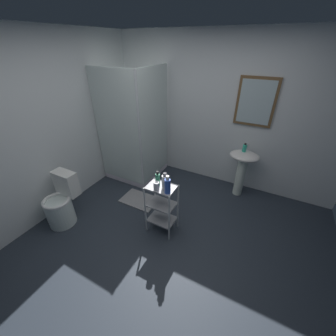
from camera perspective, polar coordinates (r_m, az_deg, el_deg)
ground_plane at (r=2.99m, az=-1.24°, el=-19.42°), size 4.20×4.20×0.02m
wall_back at (r=3.77m, az=12.77°, el=14.32°), size 4.20×0.14×2.50m
wall_left at (r=3.40m, az=-30.33°, el=8.95°), size 0.10×4.20×2.50m
shower_stall at (r=4.03m, az=-8.46°, el=3.68°), size 0.92×0.92×2.00m
pedestal_sink at (r=3.62m, az=19.74°, el=0.79°), size 0.46×0.37×0.81m
sink_faucet at (r=3.60m, az=20.88°, el=5.49°), size 0.03×0.03×0.10m
toilet at (r=3.39m, az=-27.12°, el=-8.72°), size 0.37×0.49×0.76m
storage_cart at (r=2.83m, az=-1.74°, el=-10.08°), size 0.38×0.28×0.74m
hand_soap_bottle at (r=3.51m, az=20.22°, el=5.18°), size 0.06×0.06×0.14m
lotion_bottle_white at (r=2.56m, az=-0.84°, el=-3.73°), size 0.08×0.08×0.22m
body_wash_bottle_green at (r=2.61m, az=-2.85°, el=-3.13°), size 0.06×0.06×0.21m
shampoo_bottle_blue at (r=2.48m, az=-0.18°, el=-4.83°), size 0.07×0.07×0.24m
rinse_cup at (r=2.56m, az=-3.19°, el=-4.92°), size 0.07×0.07×0.11m
bath_mat at (r=3.61m, az=-7.80°, el=-8.62°), size 0.60×0.40×0.02m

